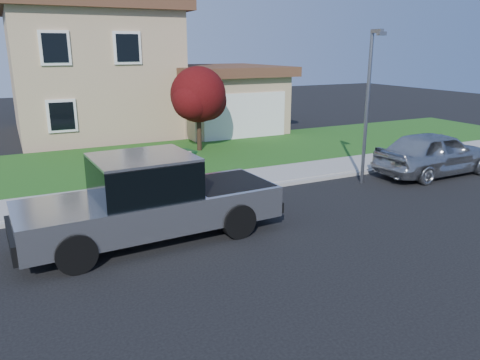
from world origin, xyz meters
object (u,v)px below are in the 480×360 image
Objects in this scene: pickup_truck at (150,200)px; street_lamp at (369,99)px; sedan at (435,153)px; woman at (189,183)px; trash_bin at (185,164)px; ornamental_tree at (199,97)px.

street_lamp is at bearing 7.78° from pickup_truck.
woman is at bearing 87.65° from sedan.
trash_bin is at bearing -104.91° from woman.
woman is 9.65m from sedan.
sedan is 3.81m from street_lamp.
ornamental_tree is at bearing 58.45° from pickup_truck.
trash_bin is at bearing 69.09° from sedan.
ornamental_tree is 0.72× the size of street_lamp.
sedan is 0.94× the size of street_lamp.
pickup_truck is at bearing -160.87° from street_lamp.
pickup_truck is 10.16m from ornamental_tree.
street_lamp is at bearing 84.01° from sedan.
street_lamp reaches higher than woman.
trash_bin is 0.19× the size of street_lamp.
pickup_truck is 11.27m from sedan.
trash_bin is at bearing -117.79° from ornamental_tree.
woman is at bearing -171.30° from street_lamp.
trash_bin is at bearing 160.91° from street_lamp.
street_lamp reaches higher than pickup_truck.
street_lamp is (-3.15, 0.28, 2.12)m from sedan.
ornamental_tree is (-6.38, 7.58, 1.66)m from sedan.
ornamental_tree reaches higher than trash_bin.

